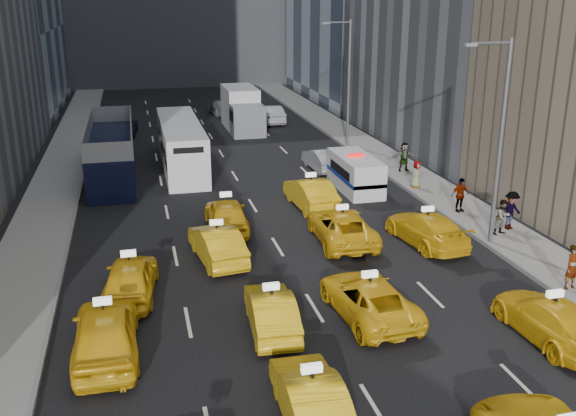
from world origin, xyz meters
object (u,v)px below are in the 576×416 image
Objects in this scene: nypd_van at (355,174)px; double_decker at (112,150)px; box_truck at (242,110)px; pedestrian_0 at (573,267)px; city_bus at (181,145)px.

double_decker is at bearing 159.10° from nypd_van.
double_decker is 15.95m from box_truck.
pedestrian_0 is (16.96, -20.59, -0.65)m from double_decker.
box_truck is (-3.37, 18.40, 0.71)m from nypd_van.
box_truck reaches higher than city_bus.
nypd_van is 0.43× the size of city_bus.
pedestrian_0 is at bearing -82.89° from box_truck.
double_decker is at bearing 120.56° from pedestrian_0.
city_bus is 6.81× the size of pedestrian_0.
city_bus reaches higher than pedestrian_0.
box_truck is (5.86, 11.03, 0.19)m from city_bus.
nypd_van is 0.66× the size of box_truck.
double_decker reaches higher than nypd_van.
nypd_van is 18.72m from box_truck.
city_bus is at bearing 144.72° from nypd_van.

